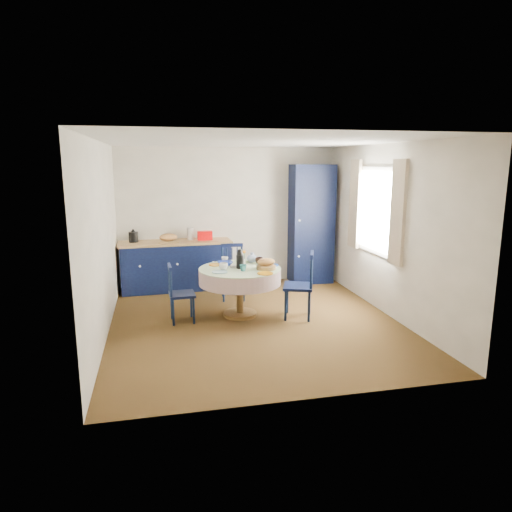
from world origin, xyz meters
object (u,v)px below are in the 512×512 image
Objects in this scene: chair_left at (179,293)px; chair_right at (301,285)px; mug_a at (223,266)px; mug_c at (259,261)px; chair_far at (233,271)px; mug_b at (243,268)px; pantry_cabinet at (311,224)px; cobalt_bowl at (225,263)px; dining_table at (241,276)px; mug_d at (225,260)px; kitchen_counter at (176,264)px.

chair_left is 0.86× the size of chair_right.
mug_a reaches higher than mug_c.
chair_far reaches higher than mug_a.
mug_b is at bearing -127.63° from mug_c.
pantry_cabinet is 2.39m from cobalt_bowl.
mug_a is at bearing -103.33° from cobalt_bowl.
cobalt_bowl is (-1.03, 0.51, 0.26)m from chair_right.
dining_table is at bearing -50.02° from cobalt_bowl.
chair_far is 8.71× the size of mug_d.
mug_a reaches higher than mug_b.
mug_b is at bearing -129.60° from pantry_cabinet.
kitchen_counter is 19.73× the size of mug_b.
mug_a is (-1.10, 0.22, 0.28)m from chair_right.
chair_far is at bearing 114.46° from mug_c.
mug_c is 0.53m from mug_d.
pantry_cabinet reaches higher than kitchen_counter.
chair_far is at bearing -125.04° from chair_right.
cobalt_bowl is (-0.22, -0.66, 0.29)m from chair_far.
chair_right is at bearing -5.54° from mug_b.
mug_d is at bearing -106.23° from chair_far.
dining_table reaches higher than mug_d.
pantry_cabinet is 9.48× the size of cobalt_bowl.
mug_b is at bearing -73.35° from mug_d.
chair_right is (0.81, -1.17, 0.03)m from chair_far.
chair_left is at bearing -143.64° from pantry_cabinet.
chair_right reaches higher than cobalt_bowl.
chair_far is (0.89, -0.77, 0.01)m from kitchen_counter.
chair_left reaches higher than mug_d.
mug_b is 0.61m from mug_d.
mug_b is 0.54m from mug_c.
kitchen_counter is at bearing 114.90° from mug_b.
dining_table is 9.35× the size of mug_a.
chair_left is at bearing -147.49° from mug_d.
kitchen_counter is 0.90× the size of pantry_cabinet.
dining_table is 0.43m from mug_c.
chair_far is 0.79m from mug_c.
dining_table is 11.99× the size of mug_b.
chair_right is 1.15m from mug_a.
kitchen_counter is at bearing 117.43° from dining_table.
mug_a is 0.55× the size of cobalt_bowl.
chair_far is 3.91× the size of cobalt_bowl.
pantry_cabinet is 2.28m from mug_d.
mug_a is at bearing 152.01° from mug_b.
cobalt_bowl is (-0.52, 0.00, -0.02)m from mug_c.
chair_right reaches higher than mug_d.
chair_right is (-0.82, -1.98, -0.60)m from pantry_cabinet.
chair_left is 0.92m from mug_d.
cobalt_bowl is (-1.85, -1.47, -0.35)m from pantry_cabinet.
mug_c reaches higher than cobalt_bowl.
mug_d is (0.09, 0.44, -0.00)m from mug_a.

